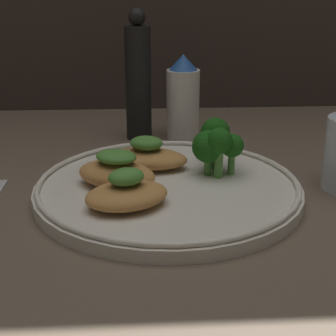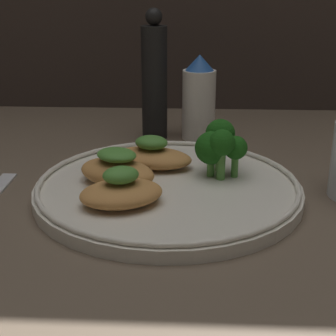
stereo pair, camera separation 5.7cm
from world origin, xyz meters
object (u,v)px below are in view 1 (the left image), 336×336
at_px(broccoli_bunch, 216,142).
at_px(pepper_grinder, 138,80).
at_px(plate, 168,188).
at_px(sauce_bottle, 183,99).

bearing_deg(broccoli_bunch, pepper_grinder, 115.21).
height_order(broccoli_bunch, pepper_grinder, pepper_grinder).
distance_m(plate, broccoli_bunch, 0.08).
relative_size(plate, broccoli_bunch, 4.75).
xyz_separation_m(plate, pepper_grinder, (-0.03, 0.22, 0.08)).
relative_size(broccoli_bunch, pepper_grinder, 0.33).
bearing_deg(broccoli_bunch, plate, -150.14).
xyz_separation_m(plate, sauce_bottle, (0.04, 0.22, 0.05)).
relative_size(plate, sauce_bottle, 2.37).
relative_size(broccoli_bunch, sauce_bottle, 0.50).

